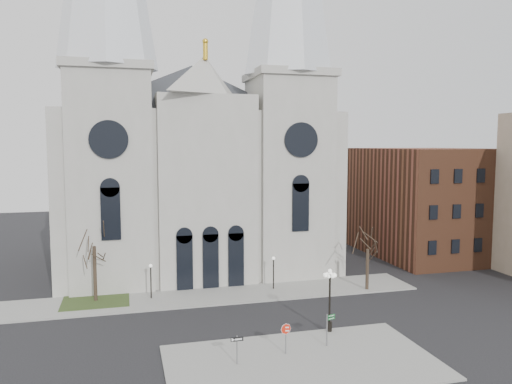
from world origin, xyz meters
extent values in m
plane|color=black|center=(0.00, 0.00, 0.00)|extent=(160.00, 160.00, 0.00)
cube|color=gray|center=(3.00, -5.00, 0.07)|extent=(18.00, 10.00, 0.14)
cube|color=gray|center=(0.00, 11.00, 0.07)|extent=(40.00, 6.00, 0.14)
cube|color=#2E411C|center=(-11.00, 12.00, 0.09)|extent=(6.00, 5.00, 0.18)
cube|color=#A1A096|center=(0.00, 26.00, 9.00)|extent=(30.00, 24.00, 18.00)
pyramid|color=#2D3035|center=(0.00, 26.00, 24.00)|extent=(33.00, 26.40, 6.00)
cube|color=#A1A096|center=(-9.50, 17.50, 11.00)|extent=(8.00, 8.00, 22.00)
cylinder|color=black|center=(-9.50, 13.45, 15.00)|extent=(3.60, 0.30, 3.60)
cube|color=#A1A096|center=(9.50, 17.50, 11.00)|extent=(8.00, 8.00, 22.00)
cylinder|color=black|center=(9.50, 13.45, 15.00)|extent=(3.60, 0.30, 3.60)
cube|color=#A1A096|center=(0.00, 16.00, 9.75)|extent=(10.00, 5.00, 19.50)
pyramid|color=#A1A096|center=(0.00, 16.00, 21.50)|extent=(11.00, 5.00, 4.00)
cube|color=brown|center=(30.00, 22.00, 7.00)|extent=(14.00, 18.00, 14.00)
cylinder|color=#2D2219|center=(-11.00, 12.00, 2.62)|extent=(0.32, 0.32, 5.25)
cylinder|color=#2D2219|center=(15.00, 9.00, 2.10)|extent=(0.32, 0.32, 4.20)
cylinder|color=black|center=(-6.00, 11.50, 1.64)|extent=(0.12, 0.12, 3.00)
sphere|color=white|center=(-6.00, 11.50, 3.24)|extent=(0.32, 0.32, 0.32)
cylinder|color=black|center=(6.00, 11.50, 1.64)|extent=(0.12, 0.12, 3.00)
sphere|color=white|center=(6.00, 11.50, 3.24)|extent=(0.32, 0.32, 0.32)
cylinder|color=slate|center=(2.34, -3.59, 1.18)|extent=(0.08, 0.08, 2.09)
cylinder|color=red|center=(2.34, -3.59, 1.91)|extent=(0.72, 0.20, 0.73)
cylinder|color=white|center=(2.34, -3.59, 1.91)|extent=(0.77, 0.19, 0.78)
cube|color=white|center=(2.34, -3.59, 2.03)|extent=(0.39, 0.11, 0.09)
cube|color=white|center=(2.34, -3.59, 1.79)|extent=(0.45, 0.12, 0.09)
cylinder|color=black|center=(6.90, -0.50, 2.31)|extent=(0.15, 0.15, 4.34)
cylinder|color=black|center=(6.90, -0.50, 0.52)|extent=(0.41, 0.41, 0.75)
sphere|color=white|center=(6.90, -0.50, 4.90)|extent=(0.30, 0.30, 0.30)
cylinder|color=slate|center=(-1.27, -4.34, 1.11)|extent=(0.08, 0.08, 1.93)
cube|color=black|center=(-1.27, -4.34, 1.84)|extent=(0.85, 0.04, 0.28)
cylinder|color=slate|center=(5.60, -3.08, 1.31)|extent=(0.10, 0.10, 2.33)
cube|color=#0D5F22|center=(5.95, -2.97, 2.31)|extent=(0.64, 0.22, 0.16)
cube|color=#0D5F22|center=(5.95, -2.97, 2.10)|extent=(0.64, 0.22, 0.16)
camera|label=1|loc=(-8.12, -35.18, 14.57)|focal=35.00mm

